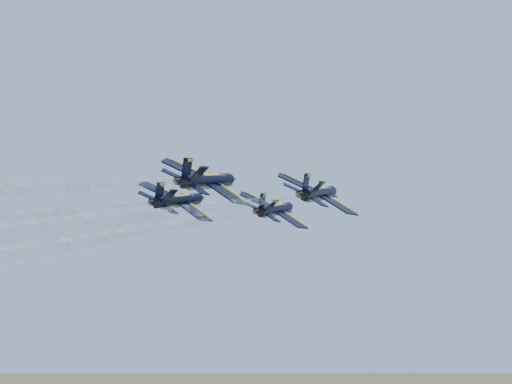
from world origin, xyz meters
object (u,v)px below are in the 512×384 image
Objects in this scene: jet_left at (180,201)px; jet_slot at (209,181)px; jet_lead at (276,210)px; jet_right at (319,194)px.

jet_slot is (15.14, -9.38, 0.00)m from jet_left.
jet_left is at bearing -128.27° from jet_lead.
jet_right is 18.50m from jet_slot.
jet_lead is 1.00× the size of jet_slot.
jet_lead is 1.00× the size of jet_right.
jet_left and jet_right have the same top height.
jet_right is (20.63, 8.28, 0.00)m from jet_left.
jet_slot is at bearing -52.54° from jet_left.
jet_slot is (9.69, -26.66, 0.00)m from jet_lead.
jet_right is 1.00× the size of jet_slot.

